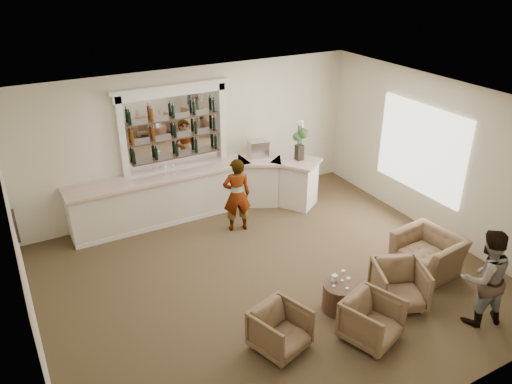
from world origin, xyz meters
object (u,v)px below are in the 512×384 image
cocktail_table (339,297)px  armchair_right (399,285)px  guest (484,278)px  armchair_center (372,320)px  bar_counter (199,192)px  flower_vase (300,138)px  espresso_machine (258,148)px  sommelier (237,195)px  armchair_left (280,330)px  armchair_far (428,253)px

cocktail_table → armchair_right: armchair_right is taller
guest → armchair_center: bearing=1.4°
bar_counter → flower_vase: bearing=-14.9°
armchair_center → cocktail_table: bearing=69.7°
bar_counter → espresso_machine: 1.74m
guest → espresso_machine: size_ratio=3.85×
cocktail_table → sommelier: sommelier is taller
flower_vase → cocktail_table: bearing=-112.8°
armchair_center → espresso_machine: size_ratio=1.85×
armchair_center → armchair_left: bearing=139.9°
sommelier → flower_vase: (1.83, 0.40, 0.85)m
bar_counter → cocktail_table: bearing=-80.1°
cocktail_table → armchair_center: (-0.01, -0.82, 0.12)m
armchair_right → flower_vase: (0.56, 4.03, 1.30)m
sommelier → armchair_left: 3.76m
guest → armchair_right: size_ratio=1.99×
cocktail_table → sommelier: (-0.29, 3.27, 0.58)m
sommelier → flower_vase: size_ratio=1.72×
cocktail_table → armchair_center: bearing=-91.0°
armchair_left → espresso_machine: (2.18, 4.63, 0.98)m
cocktail_table → guest: (1.81, -1.31, 0.60)m
armchair_left → flower_vase: 5.10m
bar_counter → flower_vase: 2.61m
cocktail_table → espresso_machine: (0.82, 4.33, 1.08)m
flower_vase → espresso_machine: bearing=137.5°
bar_counter → armchair_far: 5.07m
armchair_far → espresso_machine: espresso_machine is taller
cocktail_table → sommelier: 3.33m
guest → armchair_far: size_ratio=1.50×
sommelier → armchair_left: sommelier is taller
sommelier → armchair_right: 3.87m
bar_counter → armchair_left: (-0.62, -4.58, -0.22)m
sommelier → guest: 5.04m
armchair_far → armchair_center: bearing=-72.9°
armchair_far → espresso_machine: 4.50m
bar_counter → armchair_right: (1.72, -4.64, -0.19)m
armchair_left → armchair_right: size_ratio=0.91×
armchair_left → armchair_far: 3.58m
bar_counter → flower_vase: flower_vase is taller
guest → armchair_center: 1.95m
armchair_far → flower_vase: bearing=-176.1°
bar_counter → armchair_left: bearing=-97.6°
espresso_machine → flower_vase: size_ratio=0.46×
guest → armchair_left: (-3.18, 1.01, -0.50)m
sommelier → armchair_right: sommelier is taller
cocktail_table → armchair_left: size_ratio=0.75×
espresso_machine → armchair_center: bearing=-87.4°
sommelier → armchair_far: size_ratio=1.47×
cocktail_table → flower_vase: (1.54, 3.67, 1.43)m
armchair_right → armchair_left: bearing=-158.3°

